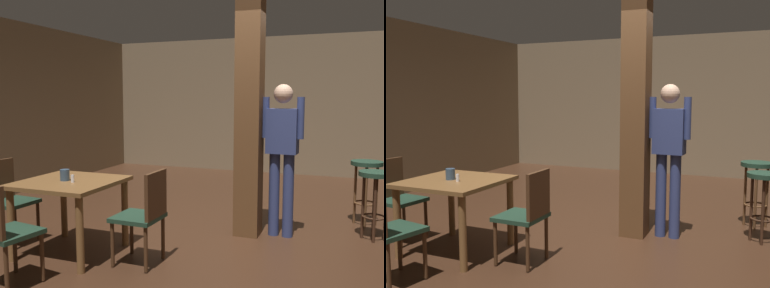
# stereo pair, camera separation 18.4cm
# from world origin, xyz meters

# --- Properties ---
(ground_plane) EXTENTS (10.80, 10.80, 0.00)m
(ground_plane) POSITION_xyz_m (0.00, 0.00, 0.00)
(ground_plane) COLOR #382114
(wall_back) EXTENTS (8.00, 0.10, 2.80)m
(wall_back) POSITION_xyz_m (0.00, 4.50, 1.40)
(wall_back) COLOR #756047
(wall_back) RESTS_ON ground_plane
(pillar) EXTENTS (0.28, 0.28, 2.80)m
(pillar) POSITION_xyz_m (0.08, 0.34, 1.40)
(pillar) COLOR brown
(pillar) RESTS_ON ground_plane
(dining_table) EXTENTS (0.93, 0.93, 0.75)m
(dining_table) POSITION_xyz_m (-1.44, -0.89, 0.62)
(dining_table) COLOR brown
(dining_table) RESTS_ON ground_plane
(chair_east) EXTENTS (0.43, 0.43, 0.89)m
(chair_east) POSITION_xyz_m (-0.60, -0.89, 0.51)
(chair_east) COLOR #1E3828
(chair_east) RESTS_ON ground_plane
(chair_west) EXTENTS (0.45, 0.45, 0.89)m
(chair_west) POSITION_xyz_m (-2.28, -0.87, 0.51)
(chair_west) COLOR #1E3828
(chair_west) RESTS_ON ground_plane
(napkin_cup) EXTENTS (0.09, 0.09, 0.11)m
(napkin_cup) POSITION_xyz_m (-1.48, -0.91, 0.80)
(napkin_cup) COLOR #33475B
(napkin_cup) RESTS_ON dining_table
(salt_shaker) EXTENTS (0.03, 0.03, 0.07)m
(salt_shaker) POSITION_xyz_m (-1.35, -0.96, 0.79)
(salt_shaker) COLOR silver
(salt_shaker) RESTS_ON dining_table
(standing_person) EXTENTS (0.47, 0.22, 1.72)m
(standing_person) POSITION_xyz_m (0.45, 0.42, 1.00)
(standing_person) COLOR navy
(standing_person) RESTS_ON ground_plane
(bar_stool_near) EXTENTS (0.36, 0.36, 0.77)m
(bar_stool_near) POSITION_xyz_m (1.43, 0.67, 0.58)
(bar_stool_near) COLOR #1E3828
(bar_stool_near) RESTS_ON ground_plane
(bar_stool_mid) EXTENTS (0.38, 0.38, 0.79)m
(bar_stool_mid) POSITION_xyz_m (1.35, 1.25, 0.60)
(bar_stool_mid) COLOR #1E3828
(bar_stool_mid) RESTS_ON ground_plane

